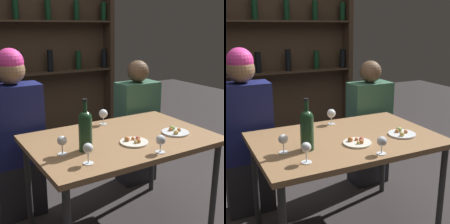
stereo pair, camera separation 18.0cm
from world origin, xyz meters
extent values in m
cube|color=olive|center=(0.00, 0.00, 0.72)|extent=(1.26, 0.84, 0.04)
cylinder|color=#2D2D30|center=(0.57, -0.36, 0.35)|extent=(0.04, 0.04, 0.70)
cylinder|color=#2D2D30|center=(-0.57, 0.36, 0.35)|extent=(0.04, 0.04, 0.70)
cylinder|color=#2D2D30|center=(0.57, 0.36, 0.35)|extent=(0.04, 0.04, 0.70)
cube|color=#38281C|center=(0.00, 1.93, 1.13)|extent=(1.96, 0.02, 2.27)
cube|color=#38281C|center=(0.98, 1.82, 1.13)|extent=(0.06, 0.18, 2.27)
cube|color=#38281C|center=(0.00, 1.82, 0.95)|extent=(1.88, 0.18, 0.02)
cylinder|color=black|center=(-0.18, 1.82, 1.08)|extent=(0.07, 0.07, 0.24)
cylinder|color=black|center=(0.18, 1.82, 1.09)|extent=(0.07, 0.07, 0.25)
cylinder|color=black|center=(0.54, 1.82, 1.07)|extent=(0.07, 0.07, 0.23)
cylinder|color=black|center=(0.90, 1.81, 1.08)|extent=(0.07, 0.07, 0.23)
cube|color=#38281C|center=(0.00, 1.82, 1.53)|extent=(1.88, 0.18, 0.02)
cylinder|color=black|center=(-0.18, 1.83, 1.67)|extent=(0.07, 0.07, 0.25)
cylinder|color=black|center=(0.18, 1.82, 1.67)|extent=(0.07, 0.07, 0.25)
cylinder|color=black|center=(0.53, 1.82, 1.66)|extent=(0.07, 0.07, 0.23)
cylinder|color=black|center=(0.90, 1.82, 1.65)|extent=(0.07, 0.07, 0.22)
cylinder|color=#19381E|center=(-0.32, -0.09, 0.84)|extent=(0.08, 0.08, 0.21)
sphere|color=#19381E|center=(-0.32, -0.09, 0.95)|extent=(0.08, 0.08, 0.08)
cylinder|color=#19381E|center=(-0.32, -0.09, 1.00)|extent=(0.03, 0.03, 0.10)
cylinder|color=black|center=(-0.32, -0.09, 1.06)|extent=(0.03, 0.03, 0.01)
cylinder|color=silver|center=(-0.39, -0.27, 0.74)|extent=(0.06, 0.06, 0.00)
cylinder|color=silver|center=(-0.39, -0.27, 0.78)|extent=(0.01, 0.01, 0.07)
sphere|color=silver|center=(-0.39, -0.27, 0.83)|extent=(0.06, 0.06, 0.06)
cylinder|color=silver|center=(0.06, -0.35, 0.74)|extent=(0.06, 0.06, 0.00)
cylinder|color=silver|center=(0.06, -0.35, 0.77)|extent=(0.01, 0.01, 0.06)
sphere|color=silver|center=(0.06, -0.35, 0.82)|extent=(0.06, 0.06, 0.06)
cylinder|color=silver|center=(0.04, 0.32, 0.74)|extent=(0.06, 0.06, 0.00)
cylinder|color=silver|center=(0.04, 0.32, 0.78)|extent=(0.01, 0.01, 0.06)
sphere|color=silver|center=(0.04, 0.32, 0.83)|extent=(0.07, 0.07, 0.07)
cylinder|color=silver|center=(-0.46, -0.07, 0.74)|extent=(0.06, 0.06, 0.00)
cylinder|color=silver|center=(-0.46, -0.07, 0.78)|extent=(0.01, 0.01, 0.07)
sphere|color=silver|center=(-0.46, -0.07, 0.83)|extent=(0.06, 0.06, 0.06)
cylinder|color=silver|center=(0.01, -0.14, 0.75)|extent=(0.19, 0.19, 0.01)
sphere|color=#C67038|center=(0.02, -0.11, 0.76)|extent=(0.02, 0.02, 0.02)
sphere|color=#B74C3D|center=(0.04, -0.13, 0.76)|extent=(0.03, 0.03, 0.03)
sphere|color=#C67038|center=(-0.02, -0.11, 0.76)|extent=(0.04, 0.04, 0.04)
sphere|color=#C67038|center=(0.02, -0.17, 0.76)|extent=(0.03, 0.03, 0.03)
sphere|color=#E5BC66|center=(0.00, -0.17, 0.76)|extent=(0.02, 0.02, 0.02)
cylinder|color=silver|center=(0.38, -0.13, 0.75)|extent=(0.19, 0.19, 0.01)
sphere|color=#E5BC66|center=(0.34, -0.17, 0.76)|extent=(0.03, 0.03, 0.03)
sphere|color=#C67038|center=(0.36, -0.10, 0.76)|extent=(0.03, 0.03, 0.03)
sphere|color=#C67038|center=(0.40, -0.14, 0.76)|extent=(0.03, 0.03, 0.03)
sphere|color=#99B256|center=(0.38, -0.09, 0.76)|extent=(0.04, 0.04, 0.04)
cube|color=#26262B|center=(-0.57, 0.60, 0.23)|extent=(0.36, 0.22, 0.45)
cube|color=navy|center=(-0.57, 0.60, 0.76)|extent=(0.40, 0.22, 0.62)
sphere|color=#8C6647|center=(-0.57, 0.60, 1.17)|extent=(0.21, 0.21, 0.21)
sphere|color=#EA3893|center=(-0.57, 0.60, 1.23)|extent=(0.20, 0.20, 0.20)
cube|color=#26262B|center=(0.56, 0.60, 0.23)|extent=(0.35, 0.22, 0.45)
cube|color=#38664C|center=(0.56, 0.60, 0.72)|extent=(0.39, 0.22, 0.53)
sphere|color=brown|center=(0.56, 0.60, 1.08)|extent=(0.20, 0.20, 0.20)
camera|label=1|loc=(-1.10, -1.70, 1.48)|focal=50.00mm
camera|label=2|loc=(-0.95, -1.79, 1.48)|focal=50.00mm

